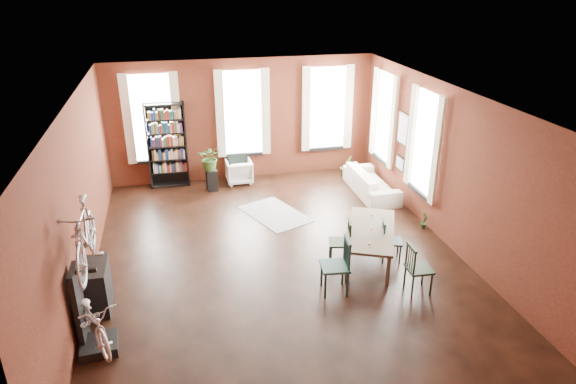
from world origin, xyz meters
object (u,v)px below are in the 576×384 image
object	(u,v)px
bookshelf	(167,146)
white_armchair	(239,170)
dining_table	(370,244)
cream_sofa	(372,178)
dining_chair_d	(392,241)
dining_chair_c	(419,269)
plant_stand	(212,180)
console_table	(97,287)
bike_trainer	(99,345)
dining_chair_a	(335,266)
bicycle_floor	(89,299)
dining_chair_b	(340,242)

from	to	relation	value
bookshelf	white_armchair	distance (m)	1.96
dining_table	white_armchair	bearing A→B (deg)	137.20
cream_sofa	dining_chair_d	bearing A→B (deg)	165.12
dining_chair_d	white_armchair	size ratio (longest dim) A/B	1.24
dining_chair_c	plant_stand	xyz separation A→B (m)	(-3.10, 5.39, -0.19)
bookshelf	white_armchair	world-z (taller)	bookshelf
cream_sofa	plant_stand	world-z (taller)	cream_sofa
dining_chair_c	white_armchair	xyz separation A→B (m)	(-2.34, 5.76, -0.11)
bookshelf	console_table	size ratio (longest dim) A/B	2.75
cream_sofa	dining_table	bearing A→B (deg)	157.99
bike_trainer	console_table	size ratio (longest dim) A/B	0.66
dining_chair_d	white_armchair	distance (m)	5.20
dining_chair_c	cream_sofa	distance (m)	4.34
dining_chair_c	dining_chair_d	bearing A→B (deg)	4.17
console_table	bike_trainer	bearing A→B (deg)	-84.64
dining_chair_a	dining_chair_c	size ratio (longest dim) A/B	1.13
cream_sofa	white_armchair	bearing A→B (deg)	64.62
dining_chair_c	bookshelf	world-z (taller)	bookshelf
dining_chair_a	bike_trainer	size ratio (longest dim) A/B	1.94
cream_sofa	plant_stand	size ratio (longest dim) A/B	3.84
dining_table	bicycle_floor	distance (m)	5.20
bookshelf	bike_trainer	bearing A→B (deg)	-100.53
dining_table	bookshelf	size ratio (longest dim) A/B	0.87
console_table	bicycle_floor	world-z (taller)	bicycle_floor
bike_trainer	console_table	world-z (taller)	console_table
dining_chair_b	plant_stand	size ratio (longest dim) A/B	1.64
dining_chair_c	white_armchair	distance (m)	6.22
dining_chair_a	dining_chair_c	bearing A→B (deg)	84.20
bookshelf	dining_chair_a	bearing A→B (deg)	-64.43
bike_trainer	plant_stand	xyz separation A→B (m)	(2.22, 5.75, 0.19)
dining_chair_a	dining_chair_b	bearing A→B (deg)	163.34
bike_trainer	bookshelf	bearing A→B (deg)	79.47
dining_chair_d	dining_table	bearing A→B (deg)	89.15
cream_sofa	bicycle_floor	world-z (taller)	bicycle_floor
dining_chair_c	cream_sofa	xyz separation A→B (m)	(0.81, 4.27, -0.05)
plant_stand	dining_chair_c	bearing A→B (deg)	-60.12
dining_chair_c	bicycle_floor	bearing A→B (deg)	96.02
dining_chair_a	plant_stand	size ratio (longest dim) A/B	1.91
dining_table	dining_chair_b	xyz separation A→B (m)	(-0.62, 0.01, 0.12)
dining_chair_b	cream_sofa	distance (m)	3.55
dining_table	white_armchair	distance (m)	4.93
dining_chair_b	bicycle_floor	xyz separation A→B (m)	(-4.30, -1.56, 0.45)
dining_chair_a	plant_stand	xyz separation A→B (m)	(-1.66, 5.08, -0.25)
dining_chair_b	bike_trainer	distance (m)	4.58
bike_trainer	bicycle_floor	world-z (taller)	bicycle_floor
cream_sofa	plant_stand	distance (m)	4.07
dining_table	dining_chair_d	world-z (taller)	dining_chair_d
white_armchair	cream_sofa	xyz separation A→B (m)	(3.15, -1.50, 0.07)
bicycle_floor	dining_chair_c	bearing A→B (deg)	-19.56
dining_chair_d	white_armchair	xyz separation A→B (m)	(-2.31, 4.66, -0.08)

